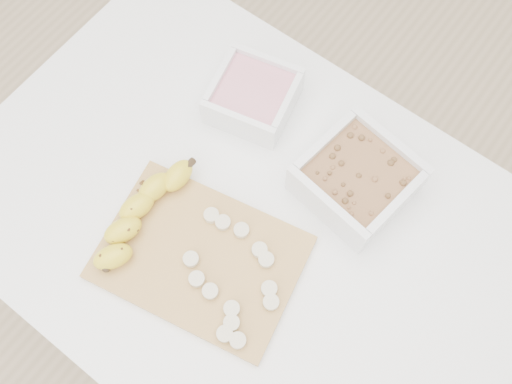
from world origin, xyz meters
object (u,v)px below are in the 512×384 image
Objects in this scene: bowl_yogurt at (253,96)px; cutting_board at (201,257)px; banana at (141,215)px; bowl_granola at (357,179)px; table at (246,235)px.

bowl_yogurt reaches higher than cutting_board.
bowl_granola is at bearing 55.73° from banana.
cutting_board is at bearing -116.93° from bowl_granola.
cutting_board is at bearing 12.76° from banana.
bowl_yogurt is 0.76× the size of banana.
table is 5.21× the size of bowl_granola.
bowl_yogurt is 0.31m from cutting_board.
table is 0.22m from banana.
banana is (-0.01, -0.29, 0.00)m from bowl_yogurt.
bowl_granola is (0.24, -0.03, 0.01)m from bowl_yogurt.
bowl_granola is 0.85× the size of banana.
bowl_yogurt reaches higher than table.
table is 0.15m from cutting_board.
banana reaches higher than table.
table is 5.84× the size of bowl_yogurt.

